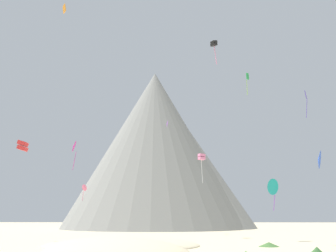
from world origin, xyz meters
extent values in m
ellipsoid|color=beige|center=(-7.47, 24.09, 0.00)|extent=(24.32, 24.21, 1.81)
cone|color=#386633|center=(12.23, 14.38, 0.32)|extent=(1.30, 1.30, 0.64)
cone|color=#477238|center=(9.53, 23.10, 0.26)|extent=(2.47, 2.47, 0.51)
cone|color=gray|center=(-8.54, 91.01, 22.58)|extent=(65.67, 65.67, 45.15)
cone|color=gray|center=(-1.44, 95.38, 16.50)|extent=(50.26, 50.26, 33.00)
cone|color=gray|center=(-7.62, 98.26, 11.57)|extent=(39.42, 39.42, 23.13)
cube|color=#5138B2|center=(22.67, 48.54, 25.45)|extent=(0.56, 1.01, 1.48)
cylinder|color=#5138B2|center=(22.67, 48.54, 22.90)|extent=(0.46, 0.09, 3.67)
cube|color=red|center=(-24.03, 33.54, 13.25)|extent=(1.48, 1.37, 0.93)
cube|color=red|center=(-24.03, 33.54, 13.97)|extent=(1.48, 1.37, 0.93)
cone|color=#D1339E|center=(-18.94, 42.92, 15.10)|extent=(1.06, 2.00, 1.88)
cylinder|color=#D1339E|center=(-18.69, 42.92, 12.56)|extent=(0.47, 0.29, 3.16)
cube|color=pink|center=(2.89, 42.81, 12.85)|extent=(1.32, 1.30, 0.52)
cube|color=pink|center=(2.89, 42.81, 13.38)|extent=(1.32, 1.30, 0.52)
cylinder|color=white|center=(2.90, 42.81, 10.70)|extent=(0.25, 0.19, 3.87)
cube|color=black|center=(4.20, 27.46, 26.58)|extent=(1.04, 1.03, 0.48)
cube|color=black|center=(4.20, 27.46, 26.95)|extent=(1.04, 1.03, 0.48)
cylinder|color=pink|center=(4.37, 27.46, 25.04)|extent=(0.33, 0.30, 2.75)
cone|color=purple|center=(-3.55, 57.86, 22.22)|extent=(0.51, 1.68, 1.67)
cone|color=teal|center=(12.59, 34.41, 7.55)|extent=(2.23, 1.89, 2.35)
cylinder|color=purple|center=(12.79, 34.41, 5.26)|extent=(0.35, 0.12, 2.24)
cone|color=#E5668C|center=(-20.87, 59.55, 9.12)|extent=(1.49, 1.26, 1.38)
cylinder|color=#E5668C|center=(-21.02, 59.55, 7.43)|extent=(0.26, 0.36, 1.98)
cube|color=green|center=(11.49, 45.02, 27.99)|extent=(0.50, 0.60, 1.36)
cylinder|color=#8CD133|center=(11.32, 45.02, 25.94)|extent=(0.13, 0.33, 2.79)
cube|color=orange|center=(-15.11, 21.36, 29.17)|extent=(0.69, 0.84, 1.01)
cone|color=blue|center=(15.84, 22.95, 9.92)|extent=(1.39, 2.24, 2.20)
camera|label=1|loc=(-0.06, -26.05, 3.44)|focal=44.12mm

